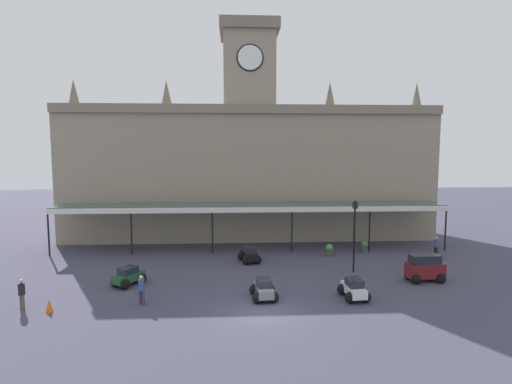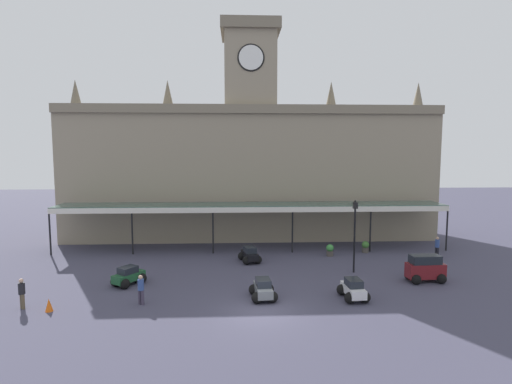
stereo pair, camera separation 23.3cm
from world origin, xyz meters
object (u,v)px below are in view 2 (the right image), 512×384
at_px(car_black_sedan, 250,255).
at_px(planter_forecourt_centre, 330,250).
at_px(car_green_sedan, 129,277).
at_px(victorian_lamppost, 355,228).
at_px(planter_by_canopy, 365,247).
at_px(pedestrian_near_entrance, 437,246).
at_px(car_grey_sedan, 263,290).
at_px(pedestrian_beside_cars, 141,288).
at_px(pedestrian_crossing_forecourt, 22,292).
at_px(car_white_sedan, 353,290).
at_px(traffic_cone, 49,305).
at_px(car_maroon_van, 425,270).

distance_m(car_black_sedan, planter_forecourt_centre, 6.73).
distance_m(car_green_sedan, victorian_lamppost, 15.46).
bearing_deg(planter_by_canopy, pedestrian_near_entrance, -18.78).
distance_m(car_grey_sedan, planter_forecourt_centre, 10.99).
height_order(pedestrian_beside_cars, pedestrian_near_entrance, same).
distance_m(car_green_sedan, car_grey_sedan, 8.87).
height_order(car_black_sedan, planter_forecourt_centre, car_black_sedan).
distance_m(pedestrian_beside_cars, planter_by_canopy, 19.35).
bearing_deg(pedestrian_crossing_forecourt, car_green_sedan, 38.13).
bearing_deg(car_white_sedan, pedestrian_beside_cars, -178.66).
distance_m(pedestrian_near_entrance, planter_forecourt_centre, 8.54).
bearing_deg(pedestrian_crossing_forecourt, pedestrian_near_entrance, 18.53).
relative_size(car_white_sedan, pedestrian_beside_cars, 1.26).
distance_m(car_black_sedan, planter_by_canopy, 10.11).
height_order(car_grey_sedan, pedestrian_beside_cars, pedestrian_beside_cars).
height_order(pedestrian_near_entrance, planter_forecourt_centre, pedestrian_near_entrance).
distance_m(car_grey_sedan, pedestrian_near_entrance, 16.78).
distance_m(car_green_sedan, pedestrian_near_entrance, 23.61).
bearing_deg(victorian_lamppost, traffic_cone, -161.62).
xyz_separation_m(car_green_sedan, victorian_lamppost, (15.11, 1.93, 2.66)).
distance_m(car_maroon_van, pedestrian_beside_cars, 17.85).
bearing_deg(car_grey_sedan, traffic_cone, -173.50).
distance_m(car_grey_sedan, pedestrian_crossing_forecourt, 13.14).
bearing_deg(car_maroon_van, pedestrian_near_entrance, 57.27).
xyz_separation_m(car_white_sedan, pedestrian_beside_cars, (-12.02, -0.28, 0.41)).
height_order(car_maroon_van, car_black_sedan, car_maroon_van).
distance_m(victorian_lamppost, planter_by_canopy, 6.58).
xyz_separation_m(car_black_sedan, planter_forecourt_centre, (6.57, 1.45, -0.01)).
bearing_deg(car_maroon_van, pedestrian_crossing_forecourt, -171.91).
xyz_separation_m(car_black_sedan, planter_by_canopy, (9.81, 2.44, -0.01)).
bearing_deg(traffic_cone, pedestrian_near_entrance, 20.44).
xyz_separation_m(pedestrian_near_entrance, victorian_lamppost, (-7.83, -3.65, 2.25)).
bearing_deg(pedestrian_crossing_forecourt, planter_by_canopy, 26.27).
bearing_deg(car_black_sedan, car_white_sedan, -54.40).
xyz_separation_m(car_black_sedan, pedestrian_crossing_forecourt, (-12.57, -8.60, 0.41)).
relative_size(car_green_sedan, victorian_lamppost, 0.44).
height_order(car_black_sedan, pedestrian_crossing_forecourt, pedestrian_crossing_forecourt).
bearing_deg(car_green_sedan, traffic_cone, -126.85).
bearing_deg(car_grey_sedan, victorian_lamppost, 35.28).
bearing_deg(car_grey_sedan, car_maroon_van, 13.19).
height_order(car_black_sedan, pedestrian_near_entrance, pedestrian_near_entrance).
distance_m(car_grey_sedan, car_white_sedan, 5.20).
distance_m(victorian_lamppost, planter_forecourt_centre, 5.23).
bearing_deg(pedestrian_near_entrance, planter_forecourt_centre, 174.65).
distance_m(traffic_cone, planter_forecourt_centre, 20.43).
bearing_deg(planter_by_canopy, pedestrian_crossing_forecourt, -153.73).
bearing_deg(car_black_sedan, pedestrian_crossing_forecourt, -145.62).
distance_m(pedestrian_near_entrance, victorian_lamppost, 8.93).
bearing_deg(pedestrian_crossing_forecourt, planter_forecourt_centre, 27.72).
distance_m(car_white_sedan, pedestrian_near_entrance, 12.74).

